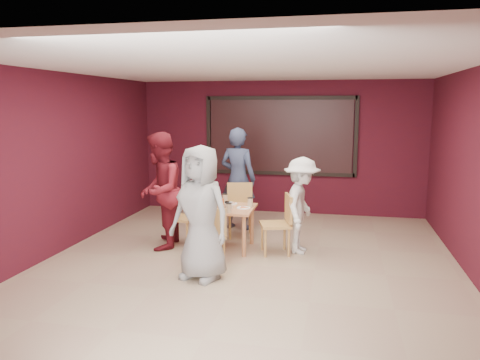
% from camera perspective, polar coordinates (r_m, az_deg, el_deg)
% --- Properties ---
extents(floor, '(7.00, 7.00, 0.00)m').
position_cam_1_polar(floor, '(6.88, 0.92, -10.31)').
color(floor, tan).
rests_on(floor, ground).
extents(window_blinds, '(3.00, 0.02, 1.50)m').
position_cam_1_polar(window_blinds, '(9.91, 4.89, 5.38)').
color(window_blinds, black).
extents(dining_table, '(0.88, 0.88, 0.83)m').
position_cam_1_polar(dining_table, '(7.46, -1.62, -3.93)').
color(dining_table, '#C0824E').
rests_on(dining_table, floor).
extents(chair_front, '(0.51, 0.51, 0.85)m').
position_cam_1_polar(chair_front, '(6.77, -3.44, -6.36)').
color(chair_front, tan).
rests_on(chair_front, floor).
extents(chair_back, '(0.55, 0.55, 0.93)m').
position_cam_1_polar(chair_back, '(8.25, -0.00, -3.23)').
color(chair_back, tan).
rests_on(chair_back, floor).
extents(chair_left, '(0.50, 0.50, 0.91)m').
position_cam_1_polar(chair_left, '(7.80, -7.60, -4.10)').
color(chair_left, tan).
rests_on(chair_left, floor).
extents(chair_right, '(0.56, 0.56, 0.93)m').
position_cam_1_polar(chair_right, '(7.28, 4.96, -4.94)').
color(chair_right, tan).
rests_on(chair_right, floor).
extents(diner_front, '(1.01, 0.82, 1.78)m').
position_cam_1_polar(diner_front, '(6.16, -4.82, -4.02)').
color(diner_front, gray).
rests_on(diner_front, floor).
extents(diner_back, '(0.77, 0.60, 1.89)m').
position_cam_1_polar(diner_back, '(8.65, -0.25, 0.17)').
color(diner_back, '#313B58').
rests_on(diner_back, floor).
extents(diner_left, '(0.84, 1.01, 1.87)m').
position_cam_1_polar(diner_left, '(7.58, -9.75, -1.30)').
color(diner_left, maroon).
rests_on(diner_left, floor).
extents(diner_right, '(0.64, 1.01, 1.50)m').
position_cam_1_polar(diner_right, '(7.32, 7.50, -3.09)').
color(diner_right, white).
rests_on(diner_right, floor).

